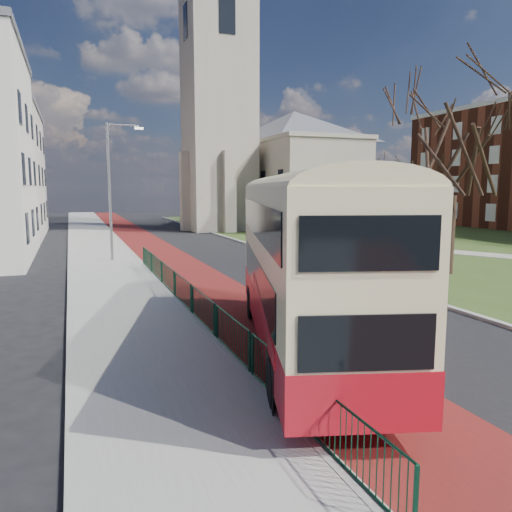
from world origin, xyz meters
name	(u,v)px	position (x,y,z in m)	size (l,w,h in m)	color
ground	(321,340)	(0.00, 0.00, 0.00)	(160.00, 160.00, 0.00)	black
road_carriageway	(202,253)	(1.50, 20.00, 0.01)	(9.00, 120.00, 0.01)	black
bus_lane	(162,255)	(-1.20, 20.00, 0.01)	(3.40, 120.00, 0.01)	#591414
pavement_west	(102,257)	(-5.00, 20.00, 0.06)	(4.00, 120.00, 0.12)	gray
kerb_west	(134,256)	(-3.00, 20.00, 0.07)	(0.25, 120.00, 0.13)	#999993
kerb_east	(255,246)	(6.10, 22.00, 0.07)	(0.25, 80.00, 0.13)	#999993
grass_green	(467,238)	(26.00, 22.00, 0.02)	(40.00, 80.00, 0.04)	#344C1B
pedestrian_railing	(191,300)	(-2.95, 4.00, 0.55)	(0.07, 24.00, 1.12)	#0C3523
gothic_church	(260,104)	(12.56, 38.00, 13.13)	(16.38, 18.00, 40.00)	gray
streetlamp	(112,184)	(-4.35, 18.00, 4.59)	(2.13, 0.18, 8.00)	gray
bus	(305,256)	(-0.98, -0.86, 2.63)	(5.51, 11.30, 4.61)	#B5101D
winter_tree_near	(456,132)	(11.32, 7.62, 7.16)	(9.20, 9.20, 10.27)	#312118
winter_tree_far	(411,177)	(21.56, 24.33, 5.30)	(6.37, 6.37, 7.60)	black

